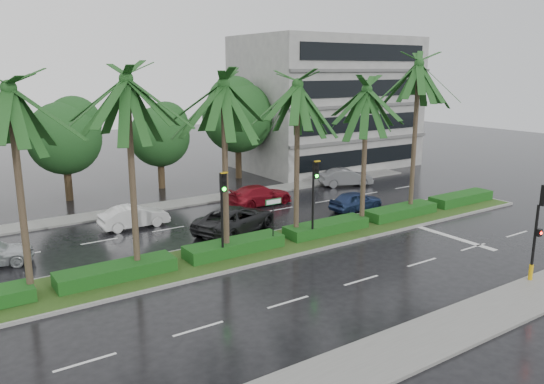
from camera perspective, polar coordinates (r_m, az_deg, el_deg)
ground at (r=27.70m, az=2.42°, el=-6.18°), size 120.00×120.00×0.00m
near_sidewalk at (r=21.03m, az=19.64°, el=-13.32°), size 40.00×2.40×0.12m
far_sidewalk at (r=37.60m, az=-8.52°, el=-1.01°), size 40.00×2.00×0.12m
median at (r=28.44m, az=1.22°, el=-5.48°), size 36.00×4.00×0.15m
hedge at (r=28.32m, az=1.22°, el=-4.77°), size 35.20×1.40×0.60m
lane_markings at (r=29.21m, az=7.73°, el=-5.24°), size 34.00×13.06×0.01m
palm_row at (r=26.29m, az=-0.98°, el=10.46°), size 26.30×4.20×10.11m
signal_near at (r=25.40m, az=26.71°, el=-3.49°), size 0.34×0.45×4.36m
signal_median_left at (r=25.00m, az=-5.32°, el=-1.18°), size 0.34×0.42×4.36m
signal_median_right at (r=27.98m, az=4.58°, el=0.38°), size 0.34×0.42×4.36m
street_sign at (r=26.89m, az=0.14°, el=-2.02°), size 0.95×0.09×2.60m
bg_trees at (r=42.07m, az=-11.23°, el=7.16°), size 33.21×5.95×8.60m
building at (r=50.91m, az=5.88°, el=9.53°), size 16.00×10.00×12.00m
car_white at (r=32.24m, az=-14.61°, el=-2.57°), size 1.41×4.02×1.32m
car_darkgrey at (r=30.39m, az=-3.95°, el=-2.91°), size 4.54×6.10×1.54m
car_red at (r=36.33m, az=-1.33°, el=-0.34°), size 2.05×4.78×1.37m
car_blue at (r=35.40m, az=9.01°, el=-0.92°), size 1.68×3.88×1.30m
car_grey at (r=42.69m, az=7.93°, el=1.58°), size 2.89×4.44×1.38m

